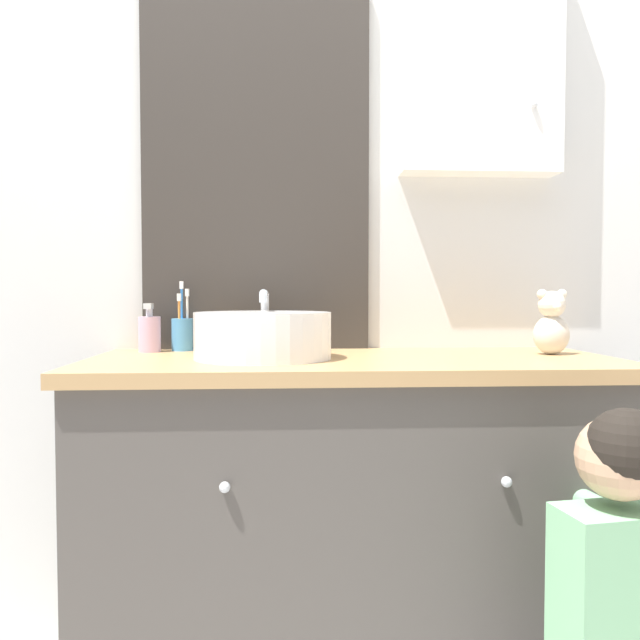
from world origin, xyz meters
The scene contains 7 objects.
wall_back centered at (0.02, 0.62, 1.29)m, with size 3.20×0.18×2.50m.
vanity_counter centered at (0.00, 0.31, 0.44)m, with size 1.36×0.59×0.88m.
sink_basin centered at (-0.23, 0.31, 0.95)m, with size 0.35×0.40×0.18m.
toothbrush_holder centered at (-0.47, 0.54, 0.94)m, with size 0.06×0.06×0.20m.
soap_dispenser centered at (-0.56, 0.50, 0.94)m, with size 0.06×0.06×0.14m.
child_figure centered at (0.44, -0.19, 0.48)m, with size 0.24×0.44×0.84m.
teddy_bear centered at (0.55, 0.36, 0.97)m, with size 0.10×0.08×0.18m.
Camera 1 is at (-0.19, -1.30, 1.05)m, focal length 35.00 mm.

